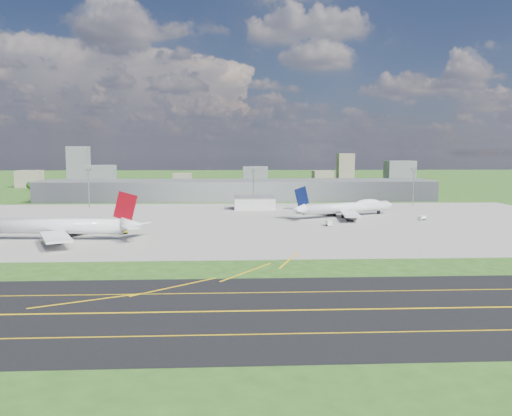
{
  "coord_description": "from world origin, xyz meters",
  "views": [
    {
      "loc": [
        -4.46,
        -221.4,
        36.19
      ],
      "look_at": [
        7.36,
        25.25,
        9.0
      ],
      "focal_mm": 35.0,
      "sensor_mm": 36.0,
      "label": 1
    }
  ],
  "objects_px": {
    "tug_yellow": "(123,232)",
    "airliner_red_twin": "(57,227)",
    "airliner_blue_quad": "(347,208)",
    "van_white_near": "(329,223)",
    "van_white_far": "(422,218)"
  },
  "relations": [
    {
      "from": "airliner_red_twin",
      "to": "airliner_blue_quad",
      "type": "distance_m",
      "value": 156.14
    },
    {
      "from": "airliner_red_twin",
      "to": "van_white_far",
      "type": "bearing_deg",
      "value": -158.44
    },
    {
      "from": "airliner_red_twin",
      "to": "tug_yellow",
      "type": "relative_size",
      "value": 16.36
    },
    {
      "from": "airliner_red_twin",
      "to": "van_white_far",
      "type": "xyz_separation_m",
      "value": [
        176.53,
        53.53,
        -4.32
      ]
    },
    {
      "from": "airliner_blue_quad",
      "to": "tug_yellow",
      "type": "relative_size",
      "value": 14.45
    },
    {
      "from": "airliner_red_twin",
      "to": "van_white_near",
      "type": "distance_m",
      "value": 126.54
    },
    {
      "from": "airliner_red_twin",
      "to": "tug_yellow",
      "type": "bearing_deg",
      "value": -145.55
    },
    {
      "from": "tug_yellow",
      "to": "van_white_near",
      "type": "height_order",
      "value": "van_white_near"
    },
    {
      "from": "airliner_blue_quad",
      "to": "tug_yellow",
      "type": "bearing_deg",
      "value": -177.34
    },
    {
      "from": "tug_yellow",
      "to": "airliner_red_twin",
      "type": "bearing_deg",
      "value": -178.75
    },
    {
      "from": "airliner_blue_quad",
      "to": "van_white_near",
      "type": "relative_size",
      "value": 12.66
    },
    {
      "from": "airliner_red_twin",
      "to": "tug_yellow",
      "type": "xyz_separation_m",
      "value": [
        24.42,
        13.96,
        -4.49
      ]
    },
    {
      "from": "airliner_red_twin",
      "to": "van_white_far",
      "type": "relative_size",
      "value": 15.8
    },
    {
      "from": "van_white_far",
      "to": "tug_yellow",
      "type": "bearing_deg",
      "value": 157.03
    },
    {
      "from": "airliner_blue_quad",
      "to": "van_white_near",
      "type": "bearing_deg",
      "value": -139.19
    }
  ]
}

